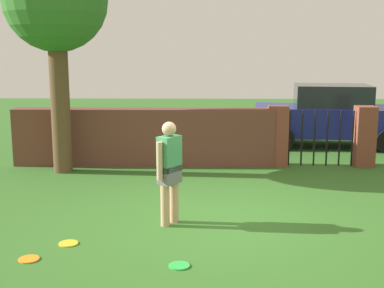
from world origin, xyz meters
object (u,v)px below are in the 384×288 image
car (331,116)px  frisbee_yellow (68,243)px  tree (55,4)px  frisbee_green (179,266)px  person (169,168)px  frisbee_orange (29,259)px

car → frisbee_yellow: bearing=59.8°
tree → frisbee_green: bearing=-60.6°
car → frisbee_green: size_ratio=16.15×
person → frisbee_yellow: size_ratio=6.00×
tree → frisbee_orange: 6.10m
frisbee_orange → frisbee_yellow: size_ratio=1.00×
frisbee_orange → frisbee_green: bearing=-4.8°
car → frisbee_green: (-3.89, -8.13, -0.85)m
person → tree: bearing=73.6°
frisbee_orange → frisbee_green: 1.98m
tree → car: 7.90m
car → frisbee_yellow: size_ratio=16.15×
frisbee_orange → frisbee_yellow: same height
frisbee_yellow → person: bearing=32.2°
frisbee_yellow → frisbee_orange: bearing=-124.4°
frisbee_green → person: bearing=97.8°
car → frisbee_orange: bearing=59.9°
tree → frisbee_orange: size_ratio=17.91×
person → frisbee_green: 1.83m
frisbee_yellow → frisbee_green: (1.59, -0.72, 0.00)m
frisbee_yellow → frisbee_green: size_ratio=1.00×
person → frisbee_green: size_ratio=6.00×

